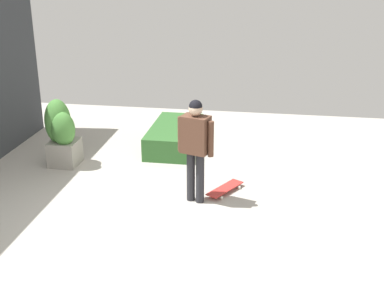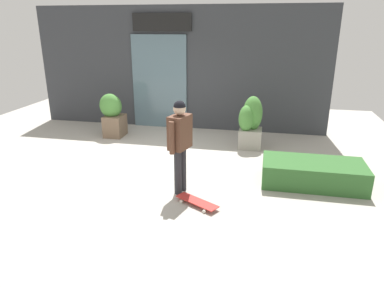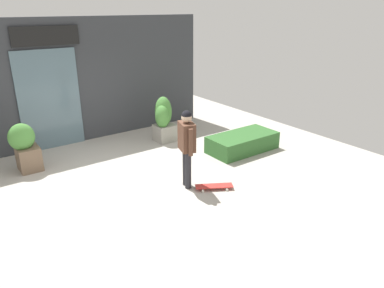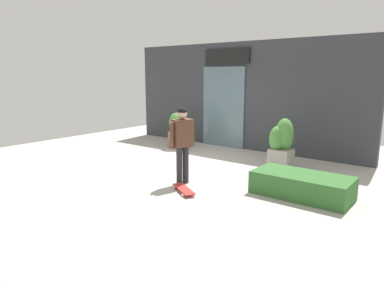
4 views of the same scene
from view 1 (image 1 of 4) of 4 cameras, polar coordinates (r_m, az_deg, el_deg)
ground_plane at (r=7.37m, az=-9.95°, el=-9.24°), size 12.00×12.00×0.00m
skateboarder at (r=7.59m, az=0.40°, el=0.34°), size 0.37×0.57×1.65m
skateboard at (r=8.25m, az=3.76°, el=-5.07°), size 0.78×0.57×0.08m
planter_box_left at (r=9.41m, az=-14.61°, el=1.22°), size 0.55×0.60×1.24m
hedge_ledge at (r=10.14m, az=-2.00°, el=0.89°), size 1.83×0.90×0.44m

